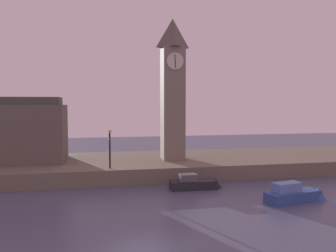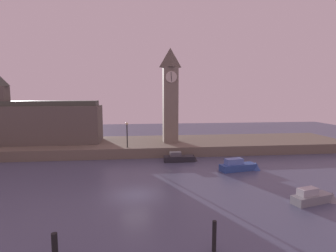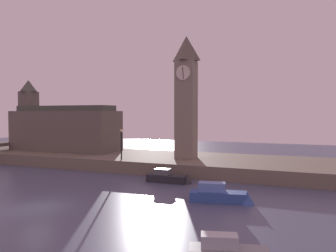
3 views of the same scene
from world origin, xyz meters
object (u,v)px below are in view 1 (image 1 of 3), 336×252
(clock_tower, at_px, (173,87))
(streetlamp, at_px, (110,144))
(boat_barge_dark, at_px, (198,183))
(boat_tour_blue, at_px, (298,194))

(clock_tower, height_order, streetlamp, clock_tower)
(clock_tower, bearing_deg, boat_barge_dark, -84.26)
(clock_tower, distance_m, streetlamp, 9.71)
(streetlamp, relative_size, boat_barge_dark, 0.77)
(clock_tower, relative_size, streetlamp, 4.10)
(clock_tower, bearing_deg, boat_tour_blue, -60.32)
(boat_tour_blue, bearing_deg, clock_tower, 119.68)
(clock_tower, xyz_separation_m, boat_barge_dark, (0.74, -7.37, -8.84))
(boat_tour_blue, bearing_deg, boat_barge_dark, 140.87)
(clock_tower, distance_m, boat_barge_dark, 11.53)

